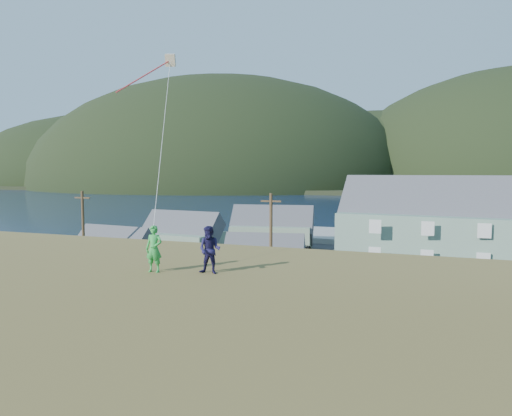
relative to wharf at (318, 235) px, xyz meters
The scene contains 16 objects.
ground 40.45m from the wharf, 81.47° to the right, with size 900.00×900.00×0.00m, color #0A1638.
grass_strip 42.43m from the wharf, 81.87° to the right, with size 110.00×8.00×0.10m, color #4C3D19.
waterfront_lot 23.77m from the wharf, 75.38° to the right, with size 72.00×36.00×0.12m, color #28282B.
wharf is the anchor object (origin of this frame).
far_shore 290.06m from the wharf, 88.81° to the left, with size 900.00×320.00×2.00m, color black.
far_hills 242.97m from the wharf, 80.14° to the left, with size 760.00×265.00×143.00m.
lodge 30.73m from the wharf, 38.67° to the right, with size 35.37×13.66×12.12m.
shed_teal 37.28m from the wharf, 110.65° to the right, with size 8.52×6.39×6.27m.
shed_palegreen_near 26.54m from the wharf, 115.88° to the right, with size 10.17×7.01×6.97m.
shed_white 32.45m from the wharf, 87.05° to the right, with size 7.99×5.98×5.80m.
shed_palegreen_far 14.39m from the wharf, 103.60° to the right, with size 11.65×7.75×7.29m.
utility_poles 38.91m from the wharf, 84.02° to the right, with size 35.39×0.24×8.72m.
parked_cars 19.75m from the wharf, 97.67° to the right, with size 26.24×12.24×1.58m.
kite_flyer_green 59.42m from the wharf, 83.54° to the right, with size 0.56×0.36×1.52m, color green.
kite_flyer_navy 59.25m from the wharf, 81.75° to the right, with size 0.74×0.58×1.53m, color #1A1740.
kite_rig 54.70m from the wharf, 86.03° to the right, with size 2.11×3.46×9.82m.
Camera 1 is at (8.60, -31.25, 10.45)m, focal length 32.00 mm.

